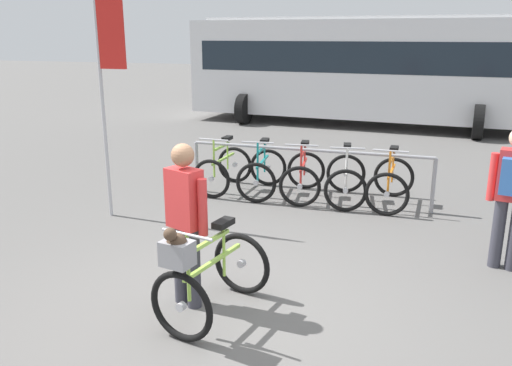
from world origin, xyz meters
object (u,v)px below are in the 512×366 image
racked_bike_lime (224,169)px  racked_bike_red (303,176)px  racked_bike_orange (391,183)px  person_with_featured_bike (185,218)px  banner_flag (108,63)px  racked_bike_white (346,179)px  pedestrian_with_backpack (512,191)px  featured_bicycle (206,273)px  bus_distant (363,65)px  racked_bike_teal (262,173)px

racked_bike_lime → racked_bike_red: (1.40, 0.00, 0.00)m
racked_bike_orange → person_with_featured_bike: size_ratio=0.69×
racked_bike_orange → banner_flag: bearing=-155.2°
racked_bike_red → banner_flag: (-2.39, -1.75, 1.86)m
racked_bike_lime → racked_bike_white: 2.10m
racked_bike_red → racked_bike_orange: bearing=0.1°
racked_bike_lime → pedestrian_with_backpack: 4.69m
racked_bike_lime → racked_bike_orange: bearing=0.1°
racked_bike_white → featured_bicycle: (-0.69, -4.08, 0.12)m
pedestrian_with_backpack → banner_flag: banner_flag is taller
racked_bike_white → bus_distant: 7.83m
racked_bike_red → bus_distant: size_ratio=0.12×
racked_bike_red → racked_bike_orange: (1.40, 0.00, 0.00)m
racked_bike_teal → racked_bike_red: 0.70m
racked_bike_white → banner_flag: banner_flag is taller
banner_flag → racked_bike_lime: bearing=60.4°
person_with_featured_bike → banner_flag: (-2.09, 2.08, 1.32)m
bus_distant → racked_bike_white: bearing=-84.8°
racked_bike_orange → pedestrian_with_backpack: (1.41, -1.98, 0.57)m
racked_bike_red → featured_bicycle: 4.08m
racked_bike_teal → bus_distant: bearing=84.8°
racked_bike_orange → banner_flag: (-3.79, -1.75, 1.86)m
racked_bike_white → bus_distant: size_ratio=0.12×
person_with_featured_bike → featured_bicycle: bearing=-38.4°
pedestrian_with_backpack → racked_bike_red: bearing=144.8°
pedestrian_with_backpack → banner_flag: bearing=177.5°
racked_bike_orange → pedestrian_with_backpack: bearing=-54.6°
pedestrian_with_backpack → racked_bike_orange: bearing=125.4°
racked_bike_teal → racked_bike_orange: (2.10, 0.00, 0.00)m
racked_bike_red → featured_bicycle: (0.01, -4.07, 0.12)m
featured_bicycle → banner_flag: size_ratio=0.39×
racked_bike_teal → person_with_featured_bike: 3.89m
featured_bicycle → person_with_featured_bike: size_ratio=0.76×
featured_bicycle → bus_distant: bus_distant is taller
pedestrian_with_backpack → bus_distant: 10.09m
featured_bicycle → racked_bike_orange: bearing=71.1°
racked_bike_teal → racked_bike_lime: bearing=-179.9°
racked_bike_orange → bus_distant: (-1.40, 7.68, 1.37)m
racked_bike_orange → racked_bike_red: bearing=-179.9°
racked_bike_lime → bus_distant: size_ratio=0.11×
racked_bike_lime → racked_bike_teal: same height
featured_bicycle → racked_bike_teal: bearing=99.8°
racked_bike_teal → bus_distant: 7.83m
racked_bike_white → racked_bike_orange: bearing=0.1°
racked_bike_red → bus_distant: bearing=90.0°
racked_bike_white → pedestrian_with_backpack: pedestrian_with_backpack is taller
racked_bike_orange → person_with_featured_bike: 4.23m
racked_bike_orange → featured_bicycle: featured_bicycle is taller
featured_bicycle → person_with_featured_bike: person_with_featured_bike is taller
racked_bike_orange → featured_bicycle: size_ratio=0.91×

